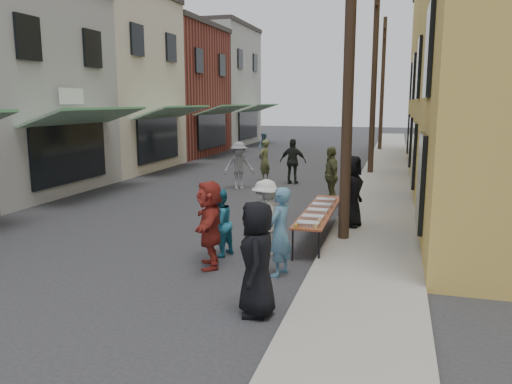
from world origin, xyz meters
The scene contains 27 objects.
ground centered at (0.00, 0.00, 0.00)m, with size 120.00×120.00×0.00m, color #28282B.
sidewalk centered at (5.00, 15.00, 0.05)m, with size 2.20×60.00×0.10m, color gray.
storefront_row centered at (-10.00, 14.96, 4.12)m, with size 8.00×37.00×9.00m.
utility_pole_near centered at (4.30, 3.00, 4.50)m, with size 0.26×0.26×9.00m, color #2D2116.
utility_pole_mid centered at (4.30, 15.00, 4.50)m, with size 0.26×0.26×9.00m, color #2D2116.
utility_pole_far centered at (4.30, 27.00, 4.50)m, with size 0.26×0.26×9.00m, color #2D2116.
serving_table centered at (3.68, 3.08, 0.71)m, with size 0.70×4.00×0.75m.
catering_tray_sausage centered at (3.68, 1.43, 0.79)m, with size 0.50×0.33×0.08m, color maroon.
catering_tray_foil_b centered at (3.68, 2.08, 0.79)m, with size 0.50×0.33×0.08m, color #B2B2B7.
catering_tray_buns centered at (3.68, 2.78, 0.79)m, with size 0.50×0.33×0.08m, color tan.
catering_tray_foil_d centered at (3.68, 3.48, 0.79)m, with size 0.50×0.33×0.08m, color #B2B2B7.
catering_tray_buns_end centered at (3.68, 4.18, 0.79)m, with size 0.50×0.33×0.08m, color tan.
condiment_jar_a centered at (3.46, 1.13, 0.79)m, with size 0.07×0.07×0.08m, color #A57F26.
condiment_jar_b centered at (3.46, 1.23, 0.79)m, with size 0.07×0.07×0.08m, color #A57F26.
condiment_jar_c centered at (3.46, 1.33, 0.79)m, with size 0.07×0.07×0.08m, color #A57F26.
cup_stack centered at (3.88, 1.18, 0.81)m, with size 0.08×0.08×0.12m, color tan.
guest_front_a centered at (3.40, -1.69, 0.94)m, with size 0.92×0.60×1.88m, color black.
guest_front_b centered at (3.33, 0.22, 0.89)m, with size 0.65×0.43×1.78m, color #47708A.
guest_front_c centered at (1.75, 1.07, 0.76)m, with size 0.74×0.58×1.53m, color teal.
guest_front_d centered at (2.75, 1.32, 0.87)m, with size 1.12×0.65×1.74m, color beige.
guest_front_e centered at (3.40, 7.35, 0.98)m, with size 1.15×0.48×1.96m, color brown.
guest_queue_back centered at (1.81, 0.33, 0.92)m, with size 1.70×0.54×1.83m, color maroon.
server centered at (4.35, 4.24, 1.06)m, with size 0.93×0.61×1.91m, color black.
passerby_left centered at (-0.48, 9.49, 0.93)m, with size 1.21×0.69×1.87m, color slate.
passerby_mid centered at (1.32, 11.25, 0.95)m, with size 1.11×0.46×1.89m, color black.
passerby_right centered at (-0.03, 11.71, 0.90)m, with size 0.66×0.43×1.80m, color brown.
passerby_far centered at (-2.16, 19.59, 0.79)m, with size 0.77×0.60×1.58m, color #456A85.
Camera 1 is at (5.46, -9.05, 3.42)m, focal length 35.00 mm.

